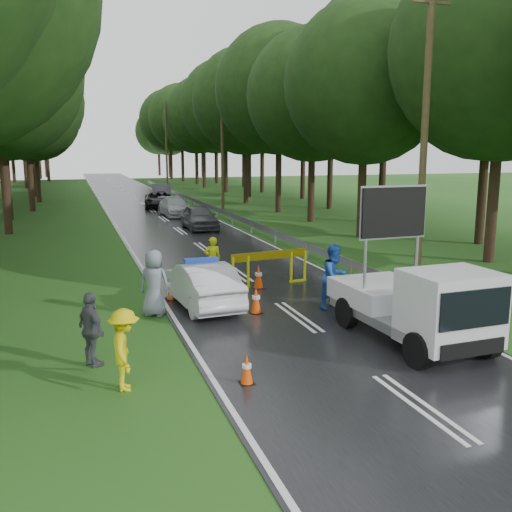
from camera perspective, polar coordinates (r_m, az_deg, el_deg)
name	(u,v)px	position (r m, az deg, el deg)	size (l,w,h in m)	color
ground	(298,317)	(16.22, 4.19, -6.12)	(160.00, 160.00, 0.00)	#1D4C15
road	(151,210)	(45.00, -10.41, 4.53)	(7.00, 140.00, 0.02)	black
guardrail	(199,202)	(45.26, -5.71, 5.37)	(0.12, 60.06, 0.70)	gray
utility_pole_near	(424,137)	(19.78, 16.49, 11.36)	(1.40, 0.24, 10.00)	#41331E
utility_pole_mid	(222,144)	(43.80, -3.39, 11.15)	(1.40, 0.24, 10.00)	#41331E
utility_pole_far	(166,146)	(69.26, -8.95, 10.86)	(1.40, 0.24, 10.00)	#41331E
police_sedan	(202,285)	(17.16, -5.46, -2.88)	(1.76, 4.17, 1.47)	silver
work_truck	(418,304)	(14.27, 15.91, -4.64)	(2.28, 4.77, 3.73)	gray
barrier	(270,260)	(19.65, 1.43, -0.37)	(2.91, 0.52, 1.22)	#D9E00C
officer	(213,259)	(20.29, -4.35, -0.35)	(0.59, 0.39, 1.63)	#C1D60B
civilian	(335,277)	(16.96, 7.88, -2.06)	(0.94, 0.74, 1.94)	#1A4BAB
bystander_left	(125,350)	(11.56, -13.00, -9.12)	(1.06, 0.61, 1.64)	#D1C20B
bystander_mid	(91,330)	(12.93, -16.14, -7.08)	(0.97, 0.40, 1.66)	#43454B
bystander_right	(154,283)	(16.36, -10.14, -2.68)	(0.93, 0.60, 1.90)	slate
queue_car_first	(199,217)	(33.87, -5.71, 3.90)	(1.70, 4.23, 1.44)	#43464B
queue_car_second	(175,207)	(40.72, -8.09, 4.87)	(1.80, 4.43, 1.28)	#A5A8AD
queue_car_third	(159,200)	(46.57, -9.72, 5.56)	(2.18, 4.74, 1.32)	black
queue_car_fourth	(161,193)	(52.65, -9.46, 6.28)	(1.66, 4.77, 1.57)	#414349
cone_near_left	(247,369)	(11.68, -0.93, -11.27)	(0.30, 0.30, 0.65)	black
cone_center	(256,300)	(16.45, 0.00, -4.46)	(0.38, 0.38, 0.80)	black
cone_far	(259,277)	(19.35, 0.25, -2.11)	(0.39, 0.39, 0.83)	black
cone_left_mid	(172,288)	(18.11, -8.42, -3.14)	(0.38, 0.38, 0.81)	black
cone_right	(332,268)	(21.39, 7.56, -1.18)	(0.31, 0.31, 0.67)	black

